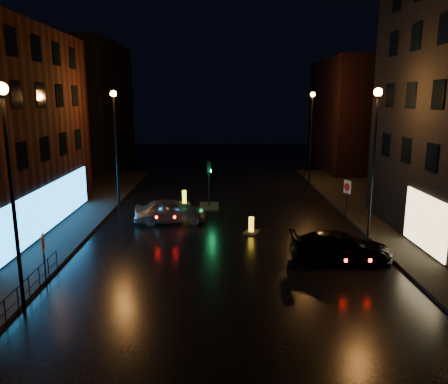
{
  "coord_description": "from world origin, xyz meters",
  "views": [
    {
      "loc": [
        -0.52,
        -17.12,
        7.84
      ],
      "look_at": [
        -0.21,
        6.28,
        2.8
      ],
      "focal_mm": 35.0,
      "sensor_mm": 36.0,
      "label": 1
    }
  ],
  "objects": [
    {
      "name": "street_lamp_lfar",
      "position": [
        -7.8,
        14.0,
        5.56
      ],
      "size": [
        0.44,
        0.44,
        8.37
      ],
      "color": "black",
      "rests_on": "ground"
    },
    {
      "name": "road_sign_left",
      "position": [
        -7.9,
        0.41,
        1.69
      ],
      "size": [
        0.18,
        0.54,
        2.26
      ],
      "rotation": [
        0.0,
        0.0,
        0.25
      ],
      "color": "black",
      "rests_on": "ground"
    },
    {
      "name": "silver_hatchback",
      "position": [
        -3.58,
        10.0,
        0.78
      ],
      "size": [
        4.71,
        2.21,
        1.56
      ],
      "primitive_type": "imported",
      "rotation": [
        0.0,
        0.0,
        1.65
      ],
      "color": "#B1B5B9",
      "rests_on": "ground"
    },
    {
      "name": "ground",
      "position": [
        0.0,
        0.0,
        0.0
      ],
      "size": [
        120.0,
        120.0,
        0.0
      ],
      "primitive_type": "plane",
      "color": "black",
      "rests_on": "ground"
    },
    {
      "name": "building_far_left",
      "position": [
        -16.0,
        35.0,
        7.0
      ],
      "size": [
        8.0,
        16.0,
        14.0
      ],
      "primitive_type": "cube",
      "color": "black",
      "rests_on": "ground"
    },
    {
      "name": "guard_railing",
      "position": [
        -8.0,
        -1.0,
        0.74
      ],
      "size": [
        0.05,
        6.04,
        1.0
      ],
      "color": "black",
      "rests_on": "ground"
    },
    {
      "name": "building_far_right",
      "position": [
        15.0,
        32.0,
        6.0
      ],
      "size": [
        8.0,
        14.0,
        12.0
      ],
      "primitive_type": "cube",
      "color": "black",
      "rests_on": "ground"
    },
    {
      "name": "road_sign_right",
      "position": [
        7.9,
        10.63,
        1.96
      ],
      "size": [
        0.32,
        0.6,
        2.61
      ],
      "rotation": [
        0.0,
        0.0,
        3.57
      ],
      "color": "black",
      "rests_on": "ground"
    },
    {
      "name": "bollard_near",
      "position": [
        1.42,
        7.66,
        0.22
      ],
      "size": [
        1.12,
        1.33,
        0.99
      ],
      "rotation": [
        0.0,
        0.0,
        -0.38
      ],
      "color": "black",
      "rests_on": "ground"
    },
    {
      "name": "traffic_signal",
      "position": [
        -1.2,
        14.0,
        0.5
      ],
      "size": [
        1.4,
        2.4,
        3.45
      ],
      "color": "black",
      "rests_on": "ground"
    },
    {
      "name": "street_lamp_lnear",
      "position": [
        -7.8,
        -2.0,
        5.56
      ],
      "size": [
        0.44,
        0.44,
        8.37
      ],
      "color": "black",
      "rests_on": "ground"
    },
    {
      "name": "street_lamp_rnear",
      "position": [
        7.8,
        6.0,
        5.56
      ],
      "size": [
        0.44,
        0.44,
        8.37
      ],
      "color": "black",
      "rests_on": "ground"
    },
    {
      "name": "street_lamp_rfar",
      "position": [
        7.8,
        22.0,
        5.56
      ],
      "size": [
        0.44,
        0.44,
        8.37
      ],
      "color": "black",
      "rests_on": "ground"
    },
    {
      "name": "dark_sedan",
      "position": [
        5.48,
        3.12,
        0.72
      ],
      "size": [
        4.99,
        2.13,
        1.43
      ],
      "primitive_type": "imported",
      "rotation": [
        0.0,
        0.0,
        1.55
      ],
      "color": "black",
      "rests_on": "ground"
    },
    {
      "name": "bollard_far",
      "position": [
        -3.09,
        14.92,
        0.23
      ],
      "size": [
        1.04,
        1.36,
        1.07
      ],
      "rotation": [
        0.0,
        0.0,
        0.2
      ],
      "color": "black",
      "rests_on": "ground"
    }
  ]
}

